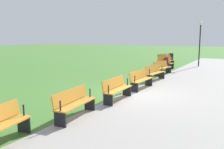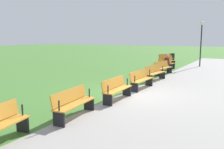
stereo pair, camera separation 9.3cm
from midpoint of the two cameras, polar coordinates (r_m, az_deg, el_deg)
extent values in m
plane|color=#477A33|center=(10.74, 4.44, -4.62)|extent=(120.00, 120.00, 0.00)
cube|color=#A39E99|center=(10.07, 15.53, -5.82)|extent=(41.96, 5.05, 0.01)
cube|color=orange|center=(24.01, 12.41, 3.73)|extent=(1.87, 1.08, 0.04)
cube|color=orange|center=(24.11, 12.05, 4.34)|extent=(1.75, 0.77, 0.40)
cube|color=black|center=(24.71, 13.63, 3.28)|extent=(0.19, 0.37, 0.43)
cylinder|color=black|center=(24.67, 13.70, 4.19)|extent=(0.06, 0.06, 0.30)
cube|color=black|center=(23.36, 11.08, 3.06)|extent=(0.19, 0.37, 0.43)
cylinder|color=black|center=(23.32, 11.15, 4.02)|extent=(0.06, 0.06, 0.30)
cube|color=orange|center=(21.53, 12.71, 3.16)|extent=(1.89, 0.97, 0.04)
cube|color=orange|center=(21.62, 12.29, 3.84)|extent=(1.79, 0.65, 0.40)
cube|color=black|center=(22.27, 13.93, 2.69)|extent=(0.17, 0.37, 0.43)
cylinder|color=black|center=(22.22, 14.01, 3.70)|extent=(0.06, 0.06, 0.30)
cube|color=black|center=(20.85, 11.36, 2.38)|extent=(0.17, 0.37, 0.43)
cylinder|color=black|center=(20.80, 11.44, 3.45)|extent=(0.06, 0.06, 0.30)
cube|color=orange|center=(19.04, 12.57, 2.45)|extent=(1.89, 0.86, 0.04)
cube|color=orange|center=(19.12, 12.08, 3.22)|extent=(1.81, 0.53, 0.40)
cube|color=black|center=(19.81, 13.80, 1.97)|extent=(0.15, 0.38, 0.43)
cylinder|color=black|center=(19.76, 13.90, 3.10)|extent=(0.05, 0.05, 0.30)
cube|color=black|center=(18.34, 11.19, 1.52)|extent=(0.15, 0.38, 0.43)
cylinder|color=black|center=(18.28, 11.28, 2.74)|extent=(0.05, 0.05, 0.30)
cube|color=orange|center=(16.58, 11.81, 1.55)|extent=(1.89, 0.74, 0.04)
cube|color=orange|center=(16.64, 11.23, 2.43)|extent=(1.83, 0.41, 0.40)
cube|color=black|center=(17.37, 13.08, 1.06)|extent=(0.12, 0.38, 0.43)
cylinder|color=black|center=(17.31, 13.19, 2.35)|extent=(0.05, 0.05, 0.30)
cube|color=black|center=(15.85, 10.37, 0.42)|extent=(0.12, 0.38, 0.43)
cylinder|color=black|center=(15.79, 10.47, 1.83)|extent=(0.05, 0.05, 0.30)
cube|color=orange|center=(14.14, 10.11, 0.37)|extent=(1.87, 0.62, 0.04)
cube|color=orange|center=(14.19, 9.41, 1.41)|extent=(1.84, 0.29, 0.40)
cube|color=black|center=(14.95, 11.48, -0.12)|extent=(0.10, 0.38, 0.43)
cylinder|color=black|center=(14.89, 11.60, 1.38)|extent=(0.05, 0.05, 0.30)
cube|color=black|center=(13.41, 8.53, -1.05)|extent=(0.10, 0.38, 0.43)
cylinder|color=black|center=(13.34, 8.65, 0.61)|extent=(0.05, 0.05, 0.30)
cube|color=orange|center=(11.78, 6.91, -1.24)|extent=(1.85, 0.50, 0.04)
cube|color=orange|center=(11.82, 6.05, 0.00)|extent=(1.84, 0.17, 0.40)
cube|color=black|center=(12.60, 8.50, -1.69)|extent=(0.07, 0.38, 0.43)
cylinder|color=black|center=(12.52, 8.63, 0.08)|extent=(0.05, 0.05, 0.30)
cube|color=black|center=(11.06, 5.06, -3.10)|extent=(0.07, 0.38, 0.43)
cylinder|color=black|center=(10.97, 5.18, -1.09)|extent=(0.05, 0.05, 0.30)
cube|color=orange|center=(9.56, 1.21, -3.53)|extent=(1.85, 0.50, 0.04)
cube|color=orange|center=(9.60, 0.14, -2.00)|extent=(1.84, 0.17, 0.40)
cube|color=black|center=(10.37, 3.30, -3.88)|extent=(0.07, 0.38, 0.43)
cylinder|color=black|center=(10.28, 3.42, -1.74)|extent=(0.05, 0.05, 0.30)
cube|color=black|center=(8.87, -1.24, -6.06)|extent=(0.07, 0.38, 0.43)
cylinder|color=black|center=(8.77, -1.13, -3.58)|extent=(0.05, 0.05, 0.30)
cube|color=orange|center=(7.61, -8.82, -6.86)|extent=(1.87, 0.62, 0.04)
cube|color=orange|center=(7.66, -10.14, -4.93)|extent=(1.84, 0.29, 0.40)
cube|color=black|center=(8.39, -5.64, -6.97)|extent=(0.10, 0.38, 0.43)
cylinder|color=black|center=(8.28, -5.56, -4.36)|extent=(0.05, 0.05, 0.30)
cube|color=black|center=(7.00, -12.57, -10.37)|extent=(0.10, 0.38, 0.43)
cylinder|color=black|center=(6.87, -12.54, -7.28)|extent=(0.05, 0.05, 0.30)
cube|color=black|center=(6.89, -20.53, -11.05)|extent=(0.12, 0.38, 0.43)
cylinder|color=black|center=(6.76, -20.58, -7.92)|extent=(0.05, 0.05, 0.30)
cube|color=maroon|center=(19.05, 12.58, 3.21)|extent=(0.36, 0.27, 0.50)
sphere|color=tan|center=(19.01, 12.67, 4.38)|extent=(0.22, 0.22, 0.22)
cylinder|color=#23232D|center=(19.06, 13.16, 2.38)|extent=(0.21, 0.38, 0.13)
cylinder|color=#23232D|center=(19.00, 13.60, 1.69)|extent=(0.13, 0.13, 0.43)
cylinder|color=#23232D|center=(18.91, 12.88, 2.34)|extent=(0.21, 0.38, 0.13)
cylinder|color=#23232D|center=(18.85, 13.34, 1.64)|extent=(0.13, 0.13, 0.43)
cylinder|color=black|center=(22.04, 19.93, 6.41)|extent=(0.10, 0.10, 3.53)
sphere|color=white|center=(22.06, 20.19, 11.36)|extent=(0.32, 0.32, 0.32)
cylinder|color=black|center=(25.85, 13.71, 3.98)|extent=(0.47, 0.47, 0.85)
camera|label=1|loc=(0.05, -90.24, -0.04)|focal=38.58mm
camera|label=2|loc=(0.05, 89.76, 0.04)|focal=38.58mm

